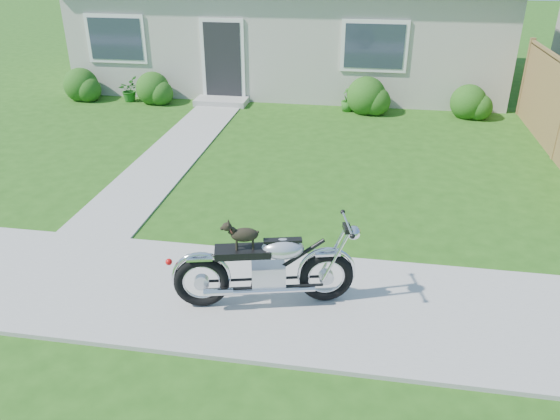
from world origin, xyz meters
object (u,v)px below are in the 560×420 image
object	(u,v)px
house	(294,8)
potted_plant_left	(128,90)
potted_plant_right	(348,99)
motorcycle_with_dog	(268,268)

from	to	relation	value
house	potted_plant_left	world-z (taller)	house
potted_plant_right	motorcycle_with_dog	xyz separation A→B (m)	(-0.48, -8.68, 0.22)
potted_plant_left	motorcycle_with_dog	xyz separation A→B (m)	(5.56, -8.68, 0.22)
house	potted_plant_right	size ratio (longest dim) A/B	19.44
potted_plant_left	house	bearing A→B (deg)	39.91
house	motorcycle_with_dog	size ratio (longest dim) A/B	5.76
potted_plant_left	motorcycle_with_dog	world-z (taller)	motorcycle_with_dog
potted_plant_left	potted_plant_right	distance (m)	6.04
house	potted_plant_left	size ratio (longest dim) A/B	19.67
house	potted_plant_left	xyz separation A→B (m)	(-4.12, -3.44, -1.84)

